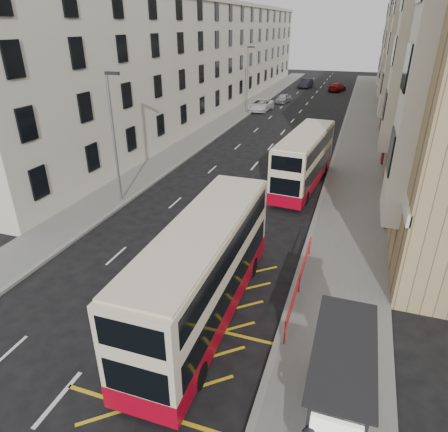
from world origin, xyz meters
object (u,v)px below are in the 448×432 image
(bus_shelter, at_px, (346,379))
(street_lamp_far, at_px, (248,77))
(pedestrian_mid, at_px, (343,354))
(car_silver, at_px, (283,98))
(double_decker_front, at_px, (204,271))
(pedestrian_far, at_px, (335,349))
(car_red, at_px, (337,87))
(white_van, at_px, (261,105))
(street_lamp_near, at_px, (114,132))
(car_dark, at_px, (306,83))
(double_decker_rear, at_px, (304,160))

(bus_shelter, xyz_separation_m, street_lamp_far, (-14.69, 42.39, 2.50))
(pedestrian_mid, distance_m, car_silver, 51.23)
(double_decker_front, bearing_deg, pedestrian_far, -15.74)
(bus_shelter, xyz_separation_m, double_decker_front, (-5.43, 3.59, -0.03))
(car_red, bearing_deg, car_silver, 79.50)
(street_lamp_far, distance_m, pedestrian_far, 42.84)
(street_lamp_far, height_order, white_van, street_lamp_far)
(street_lamp_near, relative_size, car_dark, 1.65)
(pedestrian_far, distance_m, white_van, 44.99)
(double_decker_rear, relative_size, pedestrian_far, 5.25)
(street_lamp_near, xyz_separation_m, pedestrian_far, (14.35, -10.21, -3.55))
(bus_shelter, relative_size, double_decker_rear, 0.43)
(car_silver, xyz_separation_m, car_red, (6.67, 14.23, 0.06))
(street_lamp_near, height_order, pedestrian_far, street_lamp_near)
(double_decker_front, relative_size, car_silver, 2.74)
(white_van, bearing_deg, street_lamp_near, -88.44)
(white_van, bearing_deg, double_decker_front, -75.40)
(bus_shelter, distance_m, double_decker_front, 6.51)
(double_decker_rear, bearing_deg, street_lamp_far, 119.75)
(pedestrian_mid, distance_m, white_van, 45.06)
(car_dark, height_order, car_red, car_dark)
(street_lamp_near, relative_size, street_lamp_far, 1.00)
(pedestrian_far, distance_m, car_dark, 67.37)
(street_lamp_far, height_order, car_red, street_lamp_far)
(street_lamp_far, distance_m, double_decker_front, 39.97)
(street_lamp_far, distance_m, car_red, 26.02)
(bus_shelter, distance_m, white_van, 47.19)
(street_lamp_near, xyz_separation_m, car_silver, (2.85, 39.66, -3.99))
(white_van, distance_m, car_dark, 23.67)
(double_decker_rear, bearing_deg, bus_shelter, -73.35)
(car_silver, bearing_deg, car_red, 72.82)
(street_lamp_far, height_order, pedestrian_far, street_lamp_far)
(pedestrian_mid, height_order, car_silver, pedestrian_mid)
(street_lamp_near, relative_size, pedestrian_mid, 5.18)
(bus_shelter, height_order, pedestrian_mid, bus_shelter)
(car_dark, bearing_deg, double_decker_rear, -75.10)
(pedestrian_mid, distance_m, car_red, 64.30)
(bus_shelter, height_order, car_dark, bus_shelter)
(pedestrian_mid, xyz_separation_m, pedestrian_far, (-0.25, -0.01, 0.17))
(street_lamp_near, height_order, pedestrian_mid, street_lamp_near)
(pedestrian_mid, relative_size, car_silver, 0.41)
(street_lamp_near, bearing_deg, car_red, 79.98)
(double_decker_front, distance_m, pedestrian_mid, 5.65)
(double_decker_front, xyz_separation_m, pedestrian_far, (5.09, -1.41, -1.02))
(double_decker_rear, distance_m, car_red, 47.22)
(pedestrian_mid, distance_m, pedestrian_far, 0.31)
(street_lamp_near, relative_size, white_van, 1.50)
(bus_shelter, xyz_separation_m, pedestrian_far, (-0.34, 2.18, -1.05))
(street_lamp_near, bearing_deg, pedestrian_far, -35.43)
(white_van, bearing_deg, street_lamp_far, -108.82)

